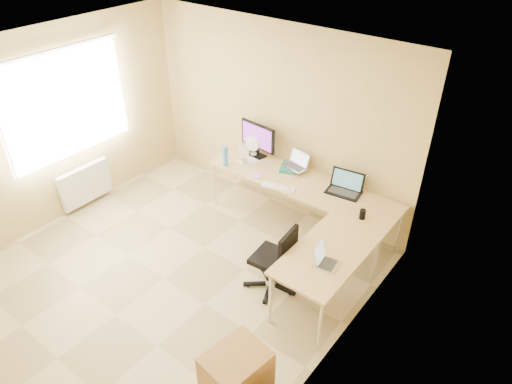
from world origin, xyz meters
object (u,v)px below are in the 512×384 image
Objects in this scene: monitor at (258,140)px; mug at (245,161)px; laptop_black at (345,184)px; laptop_center at (296,160)px; laptop_return at (328,258)px; office_chair at (272,253)px; desk_fan at (254,146)px; desk_main at (300,205)px; keyboard at (278,187)px; cabinet at (237,383)px; water_bottle at (225,156)px; desk_return at (325,278)px.

mug is (-0.00, -0.29, -0.21)m from monitor.
laptop_center is at bearing 166.53° from laptop_black.
laptop_return reaches higher than mug.
laptop_black is 4.35× the size of mug.
monitor is at bearing 47.11° from laptop_return.
desk_fan is at bearing 129.00° from office_chair.
monitor is at bearing 167.20° from desk_main.
office_chair is at bearing -73.90° from keyboard.
monitor is 0.82× the size of cabinet.
desk_main is 6.21× the size of laptop_black.
monitor reaches higher than mug.
cabinet is (2.10, -2.29, -0.52)m from water_bottle.
water_bottle is at bearing -137.93° from laptop_center.
cabinet is at bearing -52.36° from mug.
monitor is at bearing 129.55° from keyboard.
water_bottle is 1.03× the size of desk_fan.
keyboard is (0.71, -0.50, -0.24)m from monitor.
monitor is 1.82× the size of laptop_center.
laptop_return reaches higher than desk_main.
desk_main is 1.21m from office_chair.
laptop_center is 1.15× the size of desk_fan.
desk_return is 2.11m from mug.
office_chair reaches higher than laptop_return.
cabinet is (1.27, -2.78, -0.52)m from laptop_center.
cabinet is (1.03, -2.58, -0.01)m from desk_main.
desk_return is 2.22m from water_bottle.
water_bottle is at bearing -173.36° from laptop_black.
mug is 1.65m from office_chair.
laptop_black is 1.47× the size of water_bottle.
desk_return is 1.79m from laptop_center.
laptop_return is 0.77m from office_chair.
desk_main and desk_return have the same top height.
keyboard reaches higher than desk_return.
mug is 0.11× the size of office_chair.
laptop_black is at bearing 110.96° from desk_return.
laptop_black is at bearing 1.80° from monitor.
mug is (-0.64, -0.29, -0.11)m from laptop_center.
laptop_center reaches higher than cabinet.
mug is 0.34× the size of laptop_return.
laptop_return reaches higher than keyboard.
laptop_black is 1.45m from mug.
water_bottle is at bearing 163.77° from keyboard.
desk_main is 9.35× the size of desk_fan.
desk_fan is 0.39× the size of cabinet.
monitor reaches higher than laptop_return.
laptop_black reaches higher than cabinet.
desk_return is at bearing -45.73° from desk_main.
office_chair is at bearing 81.21° from laptop_return.
cabinet is at bearing -87.90° from desk_return.
monitor is 1.44m from laptop_black.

